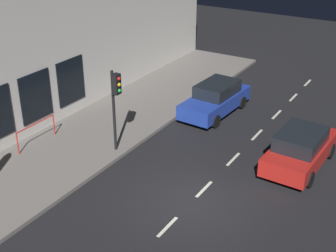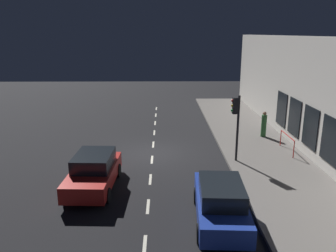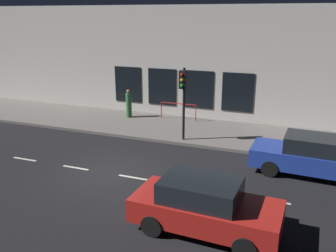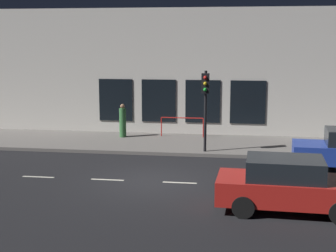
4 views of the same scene
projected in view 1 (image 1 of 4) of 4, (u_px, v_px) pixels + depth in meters
ground_plane at (191, 203)px, 16.78m from camera, size 60.00×60.00×0.00m
sidewalk at (60, 155)px, 19.68m from camera, size 4.50×32.00×0.15m
building_facade at (6, 72)px, 19.48m from camera, size 0.65×32.00×6.53m
lane_centre_line at (204, 189)px, 17.54m from camera, size 0.12×27.20×0.01m
traffic_light at (115, 95)px, 18.85m from camera, size 0.47×0.32×3.50m
parked_car_0 at (216, 99)px, 23.32m from camera, size 2.00×4.47×1.58m
parked_car_1 at (301, 149)px, 18.71m from camera, size 2.02×4.28×1.58m
red_railing at (36, 129)px, 20.13m from camera, size 0.05×2.16×0.97m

